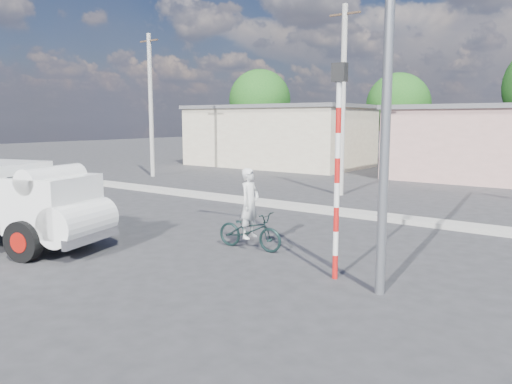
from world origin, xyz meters
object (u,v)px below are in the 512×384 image
Objects in this scene: cyclist at (250,215)px; traffic_pole at (338,153)px; streetlight at (381,23)px; bicycle at (250,230)px; truck at (9,201)px.

traffic_pole reaches higher than cyclist.
streetlight is at bearing -17.73° from traffic_pole.
streetlight is at bearing -110.76° from cyclist.
bicycle is 5.98m from streetlight.
cyclist is 0.20× the size of streetlight.
bicycle is at bearing 163.45° from traffic_pole.
bicycle is 0.20× the size of streetlight.
truck is at bearing 120.55° from bicycle.
streetlight reaches higher than bicycle.
bicycle is at bearing 19.33° from truck.
cyclist reaches higher than bicycle.
traffic_pole is 2.56m from streetlight.
bicycle is 1.04× the size of cyclist.
traffic_pole reaches higher than truck.
bicycle is at bearing -0.00° from cyclist.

